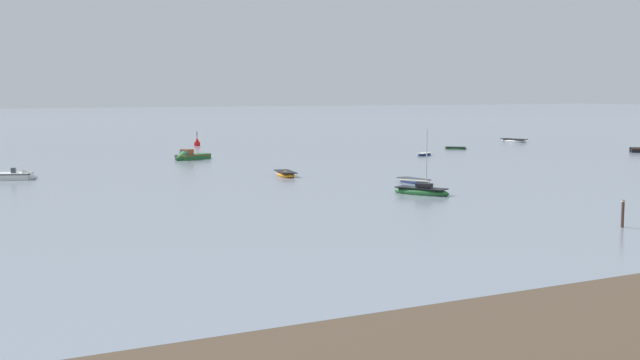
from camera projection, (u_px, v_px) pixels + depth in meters
rowboat_moored_0 at (455, 148)px, 113.01m from camera, size 2.93×2.93×0.49m
rowboat_moored_1 at (514, 141)px, 129.43m from camera, size 2.27×4.91×0.75m
rowboat_moored_2 at (414, 181)px, 70.57m from camera, size 1.52×3.64×0.56m
sailboat_moored_0 at (421, 191)px, 62.63m from camera, size 3.41×4.84×5.25m
rowboat_moored_5 at (285, 174)px, 76.37m from camera, size 2.22×4.30×0.65m
rowboat_moored_6 at (424, 154)px, 101.47m from camera, size 3.17×2.34×0.48m
motorboat_moored_2 at (15, 177)px, 73.37m from camera, size 5.12×3.36×1.66m
motorboat_moored_3 at (188, 157)px, 95.04m from camera, size 5.16×3.51×1.86m
channel_buoy at (197, 143)px, 120.12m from camera, size 0.90×0.90×2.30m
mooring_post_near at (623, 214)px, 47.16m from camera, size 0.22×0.22×1.77m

